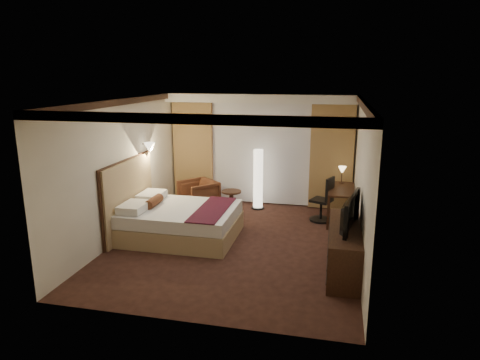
% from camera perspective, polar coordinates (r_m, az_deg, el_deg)
% --- Properties ---
extents(floor, '(4.50, 5.50, 0.01)m').
position_cam_1_polar(floor, '(8.28, -0.62, -8.41)').
color(floor, black).
rests_on(floor, ground).
extents(ceiling, '(4.50, 5.50, 0.01)m').
position_cam_1_polar(ceiling, '(7.67, -0.67, 10.60)').
color(ceiling, white).
rests_on(ceiling, back_wall).
extents(back_wall, '(4.50, 0.02, 2.70)m').
position_cam_1_polar(back_wall, '(10.51, 2.83, 4.08)').
color(back_wall, white).
rests_on(back_wall, floor).
extents(left_wall, '(0.02, 5.50, 2.70)m').
position_cam_1_polar(left_wall, '(8.65, -15.30, 1.45)').
color(left_wall, white).
rests_on(left_wall, floor).
extents(right_wall, '(0.02, 5.50, 2.70)m').
position_cam_1_polar(right_wall, '(7.68, 15.93, -0.15)').
color(right_wall, white).
rests_on(right_wall, floor).
extents(crown_molding, '(4.50, 5.50, 0.12)m').
position_cam_1_polar(crown_molding, '(7.67, -0.67, 10.15)').
color(crown_molding, black).
rests_on(crown_molding, ceiling).
extents(soffit, '(4.50, 0.50, 0.20)m').
position_cam_1_polar(soffit, '(10.12, 2.67, 10.83)').
color(soffit, white).
rests_on(soffit, ceiling).
extents(curtain_sheer, '(2.48, 0.04, 2.45)m').
position_cam_1_polar(curtain_sheer, '(10.45, 2.75, 3.47)').
color(curtain_sheer, silver).
rests_on(curtain_sheer, back_wall).
extents(curtain_left_drape, '(1.00, 0.14, 2.45)m').
position_cam_1_polar(curtain_left_drape, '(10.81, -6.23, 3.75)').
color(curtain_left_drape, '#9D8348').
rests_on(curtain_left_drape, back_wall).
extents(curtain_right_drape, '(1.00, 0.14, 2.45)m').
position_cam_1_polar(curtain_right_drape, '(10.24, 12.11, 2.95)').
color(curtain_right_drape, '#9D8348').
rests_on(curtain_right_drape, back_wall).
extents(wall_sconce, '(0.24, 0.24, 0.24)m').
position_cam_1_polar(wall_sconce, '(9.33, -11.95, 4.22)').
color(wall_sconce, white).
rests_on(wall_sconce, left_wall).
extents(bed, '(2.15, 1.68, 0.63)m').
position_cam_1_polar(bed, '(8.53, -7.85, -5.58)').
color(bed, white).
rests_on(bed, floor).
extents(headboard, '(0.12, 1.98, 1.50)m').
position_cam_1_polar(headboard, '(8.83, -14.56, -2.27)').
color(headboard, tan).
rests_on(headboard, floor).
extents(armchair, '(1.05, 1.05, 0.79)m').
position_cam_1_polar(armchair, '(10.15, -5.58, -1.86)').
color(armchair, '#553219').
rests_on(armchair, floor).
extents(side_table, '(0.46, 0.46, 0.51)m').
position_cam_1_polar(side_table, '(10.02, -1.16, -2.84)').
color(side_table, black).
rests_on(side_table, floor).
extents(floor_lamp, '(0.31, 0.31, 1.45)m').
position_cam_1_polar(floor_lamp, '(10.14, 2.43, 0.12)').
color(floor_lamp, white).
rests_on(floor_lamp, floor).
extents(desk, '(0.55, 1.26, 0.75)m').
position_cam_1_polar(desk, '(9.58, 13.26, -3.26)').
color(desk, black).
rests_on(desk, floor).
extents(desk_lamp, '(0.18, 0.18, 0.34)m').
position_cam_1_polar(desk_lamp, '(9.91, 13.42, 0.57)').
color(desk_lamp, '#FFD899').
rests_on(desk_lamp, desk).
extents(office_chair, '(0.63, 0.63, 1.01)m').
position_cam_1_polar(office_chair, '(9.50, 10.80, -2.47)').
color(office_chair, black).
rests_on(office_chair, floor).
extents(dresser, '(0.50, 1.91, 0.74)m').
position_cam_1_polar(dresser, '(7.30, 13.70, -8.84)').
color(dresser, black).
rests_on(dresser, floor).
extents(television, '(0.89, 1.28, 0.15)m').
position_cam_1_polar(television, '(7.05, 13.79, -3.50)').
color(television, black).
rests_on(television, dresser).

